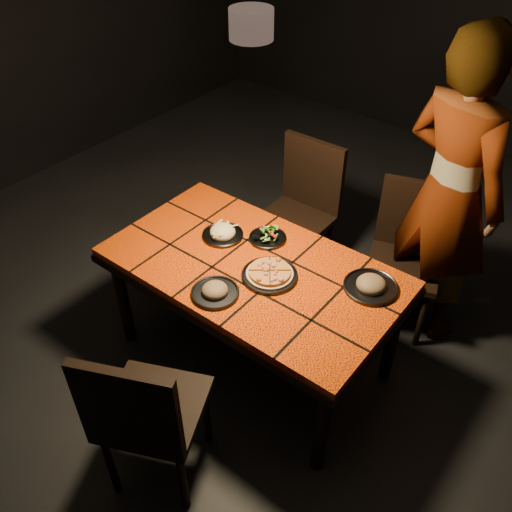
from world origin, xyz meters
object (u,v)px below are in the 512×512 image
Objects in this scene: diner at (449,194)px; plate_pasta at (223,233)px; chair_far_left at (302,204)px; plate_pizza at (270,274)px; dining_table at (253,276)px; chair_near at (144,414)px; chair_far_right at (407,247)px.

plate_pasta is (-0.95, -0.89, -0.19)m from diner.
plate_pasta is at bearing -93.30° from chair_far_left.
plate_pizza is at bearing 82.39° from diner.
chair_near reaches higher than dining_table.
dining_table is 6.78× the size of plate_pasta.
dining_table is 1.61× the size of chair_near.
chair_far_left is (-0.39, 1.81, 0.00)m from chair_near.
chair_far_left is 0.52× the size of diner.
diner reaches higher than chair_far_right.
chair_near is at bearing -78.58° from chair_far_left.
diner reaches higher than dining_table.
chair_far_right is 0.44m from diner.
chair_far_left is at bearing 113.52° from plate_pizza.
chair_far_left is 2.89× the size of plate_pizza.
chair_near is 4.20× the size of plate_pasta.
dining_table is at bearing -106.85° from chair_near.
chair_far_left is (-0.26, 0.87, -0.09)m from dining_table.
chair_far_left reaches higher than plate_pizza.
diner is 8.07× the size of plate_pasta.
chair_far_right is (0.76, 0.04, -0.03)m from chair_far_left.
chair_far_left reaches higher than chair_near.
dining_table is at bearing 76.28° from diner.
chair_near reaches higher than plate_pizza.
dining_table is 1.05m from chair_far_right.
dining_table is 4.62× the size of plate_pizza.
chair_far_right is 2.75× the size of plate_pizza.
diner is (0.91, 0.11, 0.38)m from chair_far_left.
chair_near is at bearing 94.64° from diner.
chair_near is at bearing -82.22° from dining_table.
diner is at bearing 43.13° from plate_pasta.
chair_far_right is at bearing 68.12° from plate_pizza.
chair_near is at bearing -90.16° from plate_pizza.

